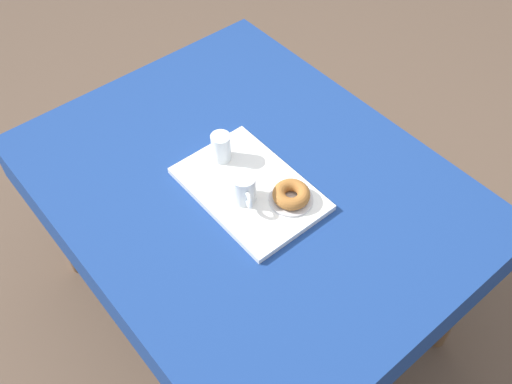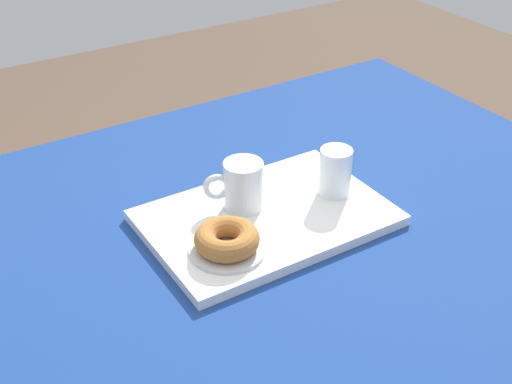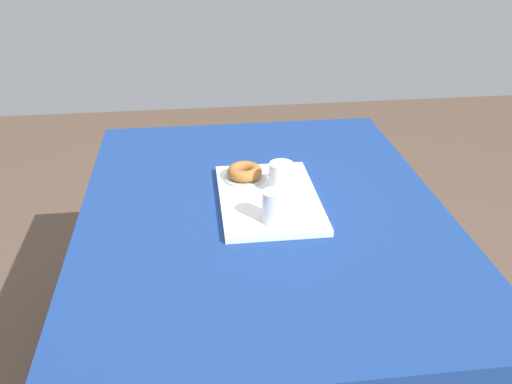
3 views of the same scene
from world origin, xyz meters
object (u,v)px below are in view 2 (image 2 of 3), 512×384
Objects in this scene: serving_tray at (266,218)px; donut_plate_left at (227,249)px; dining_table at (287,258)px; water_glass_near at (335,174)px; tea_mug_left at (242,187)px; sugar_donut_left at (227,239)px.

donut_plate_left is at bearing -152.82° from serving_tray.
water_glass_near is at bearing 6.20° from dining_table.
donut_plate_left is at bearing -169.04° from water_glass_near.
tea_mug_left is at bearing 163.67° from water_glass_near.
serving_tray is at bearing 147.50° from dining_table.
tea_mug_left is 0.14m from donut_plate_left.
serving_tray is 3.95× the size of sugar_donut_left.
tea_mug_left is at bearing 47.99° from donut_plate_left.
tea_mug_left reaches higher than donut_plate_left.
tea_mug_left reaches higher than serving_tray.
tea_mug_left is at bearing 121.18° from serving_tray.
sugar_donut_left is at bearing -169.04° from water_glass_near.
tea_mug_left is at bearing 132.95° from dining_table.
dining_table is 0.20m from sugar_donut_left.
dining_table is 0.10m from serving_tray.
sugar_donut_left reaches higher than dining_table.
donut_plate_left is at bearing -132.01° from tea_mug_left.
donut_plate_left is (-0.27, -0.05, -0.04)m from water_glass_near.
tea_mug_left is at bearing 47.99° from sugar_donut_left.
serving_tray is 0.13m from donut_plate_left.
serving_tray is 4.05× the size of tea_mug_left.
dining_table is 0.17m from tea_mug_left.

